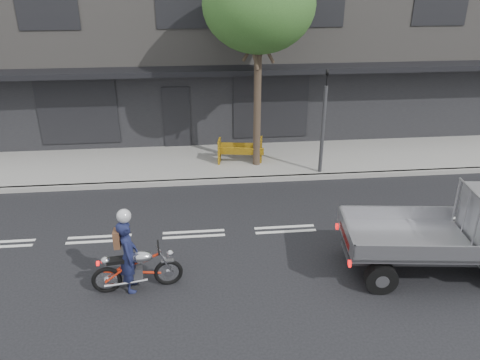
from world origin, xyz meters
name	(u,v)px	position (x,y,z in m)	size (l,w,h in m)	color
ground	(194,234)	(0.00, 0.00, 0.00)	(80.00, 80.00, 0.00)	black
sidewalk	(192,163)	(0.00, 4.70, 0.07)	(32.00, 3.20, 0.15)	gray
kerb	(193,182)	(0.00, 3.10, 0.07)	(32.00, 0.20, 0.15)	gray
building_main	(187,25)	(0.00, 11.30, 4.00)	(26.00, 10.00, 8.00)	slate
street_tree	(259,5)	(2.20, 4.20, 5.28)	(3.40, 3.40, 6.74)	#382B21
traffic_light_pole	(323,128)	(4.20, 3.35, 1.65)	(0.12, 0.12, 3.50)	#2D2D30
motorcycle	(137,268)	(-1.20, -2.10, 0.51)	(1.91, 0.56, 0.99)	black
rider	(128,256)	(-1.35, -2.10, 0.82)	(0.60, 0.39, 1.63)	#171C40
construction_barrier	(241,152)	(1.68, 4.28, 0.58)	(1.55, 0.62, 0.87)	#FAAE0D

